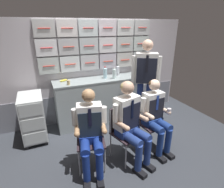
{
  "coord_description": "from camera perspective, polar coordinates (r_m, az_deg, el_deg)",
  "views": [
    {
      "loc": [
        -1.18,
        -2.3,
        2.03
      ],
      "look_at": [
        -0.18,
        0.06,
        1.03
      ],
      "focal_mm": 28.66,
      "sensor_mm": 36.0,
      "label": 1
    }
  ],
  "objects": [
    {
      "name": "ground",
      "position": [
        3.3,
        3.49,
        -17.25
      ],
      "size": [
        4.8,
        4.8,
        0.04
      ],
      "primitive_type": "cube",
      "color": "#303339"
    },
    {
      "name": "galley_bulkhead",
      "position": [
        3.95,
        -4.91,
        8.21
      ],
      "size": [
        4.2,
        0.14,
        2.15
      ],
      "color": "#B9B2B9",
      "rests_on": "ground"
    },
    {
      "name": "galley_counter",
      "position": [
        3.88,
        -4.34,
        -2.15
      ],
      "size": [
        1.81,
        0.53,
        0.98
      ],
      "color": "#919C9D",
      "rests_on": "ground"
    },
    {
      "name": "service_trolley",
      "position": [
        3.58,
        -23.89,
        -6.59
      ],
      "size": [
        0.4,
        0.65,
        0.87
      ],
      "color": "black",
      "rests_on": "ground"
    },
    {
      "name": "folding_chair_left",
      "position": [
        2.74,
        -6.99,
        -12.15
      ],
      "size": [
        0.48,
        0.48,
        0.85
      ],
      "color": "#A8AAAF",
      "rests_on": "ground"
    },
    {
      "name": "crew_member_left",
      "position": [
        2.52,
        -6.91,
        -11.18
      ],
      "size": [
        0.5,
        0.64,
        1.24
      ],
      "color": "black",
      "rests_on": "ground"
    },
    {
      "name": "folding_chair_center",
      "position": [
        2.87,
        3.45,
        -10.41
      ],
      "size": [
        0.5,
        0.5,
        0.85
      ],
      "color": "#A8AAAF",
      "rests_on": "ground"
    },
    {
      "name": "crew_member_center",
      "position": [
        2.67,
        5.85,
        -8.22
      ],
      "size": [
        0.53,
        0.69,
        1.3
      ],
      "color": "black",
      "rests_on": "ground"
    },
    {
      "name": "folding_chair_right",
      "position": [
        3.19,
        11.56,
        -7.32
      ],
      "size": [
        0.44,
        0.44,
        0.85
      ],
      "color": "#A8AAAF",
      "rests_on": "ground"
    },
    {
      "name": "crew_member_right",
      "position": [
        3.02,
        13.77,
        -6.11
      ],
      "size": [
        0.47,
        0.61,
        1.23
      ],
      "color": "black",
      "rests_on": "ground"
    },
    {
      "name": "crew_member_standing",
      "position": [
        3.53,
        10.65,
        5.36
      ],
      "size": [
        0.49,
        0.4,
        1.78
      ],
      "color": "black",
      "rests_on": "ground"
    },
    {
      "name": "sparkling_bottle_green",
      "position": [
        3.95,
        1.83,
        7.55
      ],
      "size": [
        0.07,
        0.07,
        0.24
      ],
      "color": "silver",
      "rests_on": "galley_counter"
    },
    {
      "name": "water_bottle_blue_cap",
      "position": [
        3.7,
        0.72,
        6.62
      ],
      "size": [
        0.07,
        0.07,
        0.24
      ],
      "color": "silver",
      "rests_on": "galley_counter"
    },
    {
      "name": "water_bottle_tall",
      "position": [
        3.73,
        -2.2,
        6.8
      ],
      "size": [
        0.08,
        0.08,
        0.25
      ],
      "color": "#ADD6E6",
      "rests_on": "galley_counter"
    },
    {
      "name": "paper_cup_tan",
      "position": [
        3.88,
        7.86,
        5.95
      ],
      "size": [
        0.06,
        0.06,
        0.07
      ],
      "color": "silver",
      "rests_on": "galley_counter"
    },
    {
      "name": "espresso_cup_small",
      "position": [
        3.41,
        -13.72,
        3.6
      ],
      "size": [
        0.06,
        0.06,
        0.09
      ],
      "color": "tan",
      "rests_on": "galley_counter"
    },
    {
      "name": "snack_banana",
      "position": [
        3.66,
        -15.2,
        4.21
      ],
      "size": [
        0.17,
        0.1,
        0.04
      ],
      "color": "yellow",
      "rests_on": "galley_counter"
    }
  ]
}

